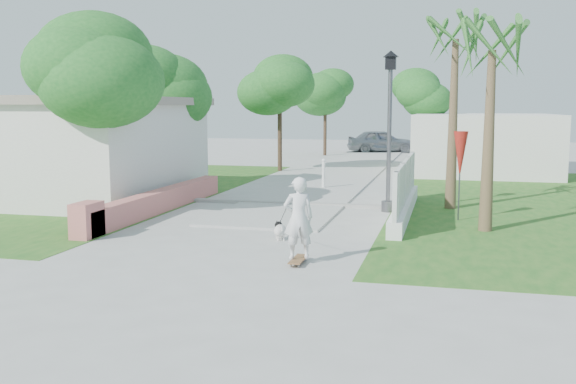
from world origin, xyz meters
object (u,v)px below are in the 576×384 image
(bollard, at_px, (324,173))
(dog, at_px, (280,230))
(parked_car, at_px, (381,141))
(skateboarder, at_px, (288,217))
(patio_umbrella, at_px, (460,155))
(street_lamp, at_px, (389,125))

(bollard, distance_m, dog, 8.98)
(bollard, xyz_separation_m, parked_car, (0.05, 19.47, 0.15))
(bollard, distance_m, parked_car, 19.47)
(parked_car, bearing_deg, skateboarder, 164.98)
(bollard, height_order, patio_umbrella, patio_umbrella)
(dog, bearing_deg, parked_car, 66.55)
(bollard, height_order, dog, bollard)
(skateboarder, height_order, parked_car, skateboarder)
(skateboarder, bearing_deg, dog, -90.78)
(skateboarder, distance_m, parked_car, 29.60)
(street_lamp, bearing_deg, parked_car, 96.31)
(street_lamp, height_order, parked_car, street_lamp)
(skateboarder, xyz_separation_m, parked_car, (-1.16, 29.58, 0.01))
(street_lamp, xyz_separation_m, patio_umbrella, (1.90, -1.00, -0.74))
(street_lamp, relative_size, patio_umbrella, 1.93)
(patio_umbrella, xyz_separation_m, skateboarder, (-3.39, -4.61, -0.96))
(patio_umbrella, height_order, skateboarder, patio_umbrella)
(skateboarder, bearing_deg, street_lamp, -127.55)
(bollard, relative_size, dog, 1.96)
(patio_umbrella, distance_m, dog, 5.37)
(street_lamp, relative_size, dog, 7.97)
(bollard, xyz_separation_m, dog, (0.74, -8.94, -0.36))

